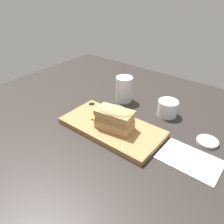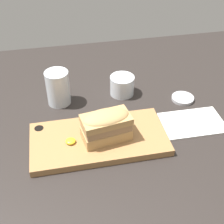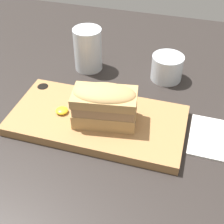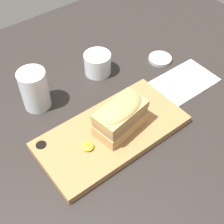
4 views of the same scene
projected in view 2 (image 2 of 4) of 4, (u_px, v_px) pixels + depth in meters
dining_table at (106, 143)px, 91.83cm from camera, size 151.03×128.11×2.00cm
serving_board at (99, 139)px, 90.24cm from camera, size 39.05×19.43×2.20cm
sandwich at (105, 125)px, 86.21cm from camera, size 14.42×9.31×8.93cm
mustard_dollop at (71, 141)px, 87.25cm from camera, size 2.84×2.84×1.13cm
water_glass at (58, 90)px, 102.88cm from camera, size 7.72×7.72×11.77cm
wine_glass at (122, 86)px, 108.23cm from camera, size 8.37×8.37×6.73cm
napkin at (193, 123)px, 97.35cm from camera, size 19.41×12.96×0.40cm
condiment_dish at (183, 98)px, 106.86cm from camera, size 7.56×7.56×1.06cm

